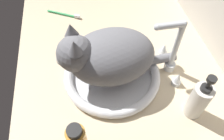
{
  "coord_description": "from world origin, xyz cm",
  "views": [
    {
      "loc": [
        47.58,
        -11.52,
        65.26
      ],
      "look_at": [
        2.86,
        -3.15,
        7.0
      ],
      "focal_mm": 34.05,
      "sensor_mm": 36.0,
      "label": 1
    }
  ],
  "objects_px": {
    "faucet": "(172,53)",
    "cat": "(106,56)",
    "toothbrush": "(65,14)",
    "amber_bottle": "(78,140)",
    "sink_basin": "(112,74)",
    "soap_pump_bottle": "(198,101)"
  },
  "relations": [
    {
      "from": "sink_basin",
      "to": "faucet",
      "type": "xyz_separation_m",
      "value": [
        -0.0,
        0.21,
        0.07
      ]
    },
    {
      "from": "soap_pump_bottle",
      "to": "toothbrush",
      "type": "xyz_separation_m",
      "value": [
        -0.57,
        -0.38,
        -0.06
      ]
    },
    {
      "from": "faucet",
      "to": "cat",
      "type": "distance_m",
      "value": 0.23
    },
    {
      "from": "soap_pump_bottle",
      "to": "faucet",
      "type": "bearing_deg",
      "value": -174.43
    },
    {
      "from": "cat",
      "to": "faucet",
      "type": "bearing_deg",
      "value": 90.34
    },
    {
      "from": "amber_bottle",
      "to": "soap_pump_bottle",
      "type": "bearing_deg",
      "value": 97.94
    },
    {
      "from": "amber_bottle",
      "to": "toothbrush",
      "type": "height_order",
      "value": "amber_bottle"
    },
    {
      "from": "sink_basin",
      "to": "amber_bottle",
      "type": "bearing_deg",
      "value": -30.27
    },
    {
      "from": "faucet",
      "to": "amber_bottle",
      "type": "height_order",
      "value": "faucet"
    },
    {
      "from": "sink_basin",
      "to": "amber_bottle",
      "type": "xyz_separation_m",
      "value": [
        0.23,
        -0.14,
        0.05
      ]
    },
    {
      "from": "amber_bottle",
      "to": "soap_pump_bottle",
      "type": "distance_m",
      "value": 0.37
    },
    {
      "from": "cat",
      "to": "toothbrush",
      "type": "relative_size",
      "value": 2.73
    },
    {
      "from": "faucet",
      "to": "amber_bottle",
      "type": "xyz_separation_m",
      "value": [
        0.23,
        -0.35,
        -0.02
      ]
    },
    {
      "from": "sink_basin",
      "to": "toothbrush",
      "type": "distance_m",
      "value": 0.42
    },
    {
      "from": "sink_basin",
      "to": "cat",
      "type": "bearing_deg",
      "value": -86.3
    },
    {
      "from": "amber_bottle",
      "to": "toothbrush",
      "type": "bearing_deg",
      "value": -178.67
    },
    {
      "from": "faucet",
      "to": "cat",
      "type": "relative_size",
      "value": 0.55
    },
    {
      "from": "soap_pump_bottle",
      "to": "amber_bottle",
      "type": "bearing_deg",
      "value": -82.06
    },
    {
      "from": "faucet",
      "to": "toothbrush",
      "type": "xyz_separation_m",
      "value": [
        -0.39,
        -0.36,
        -0.08
      ]
    },
    {
      "from": "sink_basin",
      "to": "toothbrush",
      "type": "relative_size",
      "value": 2.29
    },
    {
      "from": "cat",
      "to": "amber_bottle",
      "type": "bearing_deg",
      "value": -26.47
    },
    {
      "from": "soap_pump_bottle",
      "to": "toothbrush",
      "type": "bearing_deg",
      "value": -146.65
    }
  ]
}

